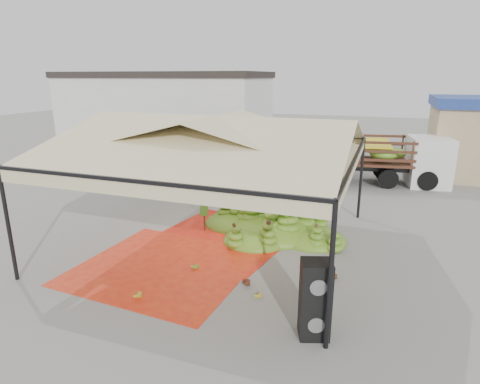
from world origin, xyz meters
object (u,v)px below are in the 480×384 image
(vendor, at_px, (307,185))
(truck_right, at_px, (381,154))
(banana_heap, at_px, (275,217))
(truck_left, at_px, (220,152))
(speaker_stack, at_px, (315,300))

(vendor, xyz_separation_m, truck_right, (2.72, 4.63, 0.64))
(vendor, bearing_deg, truck_right, -140.97)
(banana_heap, bearing_deg, truck_right, 69.40)
(banana_heap, xyz_separation_m, truck_left, (-4.75, 6.52, 0.81))
(banana_heap, height_order, vendor, vendor)
(speaker_stack, xyz_separation_m, truck_left, (-6.99, 11.67, 0.55))
(truck_left, distance_m, truck_right, 8.03)
(speaker_stack, distance_m, truck_left, 13.61)
(banana_heap, relative_size, truck_left, 0.77)
(vendor, bearing_deg, speaker_stack, 81.41)
(speaker_stack, relative_size, truck_left, 0.24)
(truck_left, height_order, truck_right, truck_right)
(vendor, height_order, truck_left, truck_left)
(banana_heap, xyz_separation_m, vendor, (0.38, 3.60, 0.23))
(speaker_stack, bearing_deg, vendor, 83.27)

